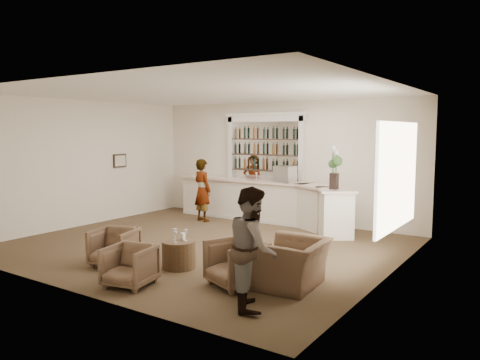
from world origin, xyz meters
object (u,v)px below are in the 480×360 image
object	(u,v)px
flower_vase	(334,165)
armchair_center	(130,266)
armchair_far	(292,263)
espresso_machine	(285,174)
guest	(252,248)
cocktail_table	(179,254)
armchair_left	(114,247)
bar_counter	(267,202)
armchair_right	(236,263)
sommelier	(202,190)

from	to	relation	value
flower_vase	armchair_center	bearing A→B (deg)	-104.88
armchair_far	espresso_machine	size ratio (longest dim) A/B	2.36
guest	espresso_machine	bearing A→B (deg)	-12.44
cocktail_table	armchair_left	xyz separation A→B (m)	(-1.12, -0.53, 0.10)
cocktail_table	espresso_machine	world-z (taller)	espresso_machine
bar_counter	espresso_machine	xyz separation A→B (m)	(0.57, -0.05, 0.78)
flower_vase	armchair_right	bearing A→B (deg)	-89.11
sommelier	armchair_left	world-z (taller)	sommelier
armchair_center	armchair_right	size ratio (longest dim) A/B	0.89
cocktail_table	armchair_left	size ratio (longest dim) A/B	0.81
cocktail_table	armchair_right	distance (m)	1.46
armchair_center	armchair_right	world-z (taller)	armchair_right
guest	flower_vase	xyz separation A→B (m)	(-0.77, 4.79, 0.84)
armchair_center	armchair_left	bearing A→B (deg)	137.62
guest	armchair_right	world-z (taller)	guest
sommelier	bar_counter	bearing A→B (deg)	-136.76
armchair_left	flower_vase	world-z (taller)	flower_vase
cocktail_table	flower_vase	size ratio (longest dim) A/B	0.61
sommelier	guest	world-z (taller)	sommelier
cocktail_table	sommelier	distance (m)	4.53
flower_vase	espresso_machine	bearing A→B (deg)	158.69
sommelier	armchair_far	xyz separation A→B (m)	(4.62, -3.54, -0.48)
armchair_far	bar_counter	bearing A→B (deg)	-149.47
armchair_left	sommelier	bearing A→B (deg)	90.67
sommelier	armchair_center	bearing A→B (deg)	131.96
armchair_center	espresso_machine	xyz separation A→B (m)	(-0.28, 5.75, 1.02)
armchair_right	armchair_far	world-z (taller)	armchair_far
bar_counter	sommelier	world-z (taller)	sommelier
bar_counter	cocktail_table	bearing A→B (deg)	-79.70
bar_counter	cocktail_table	xyz separation A→B (m)	(0.84, -4.60, -0.32)
bar_counter	guest	xyz separation A→B (m)	(2.97, -5.48, 0.29)
guest	flower_vase	bearing A→B (deg)	-27.22
espresso_machine	armchair_center	bearing A→B (deg)	-79.85
armchair_center	flower_vase	size ratio (longest dim) A/B	0.73
bar_counter	armchair_left	bearing A→B (deg)	-93.18
espresso_machine	flower_vase	world-z (taller)	flower_vase
cocktail_table	guest	distance (m)	2.39
cocktail_table	guest	size ratio (longest dim) A/B	0.36
bar_counter	armchair_center	world-z (taller)	bar_counter
armchair_left	flower_vase	size ratio (longest dim) A/B	0.76
armchair_right	flower_vase	distance (m)	4.36
cocktail_table	armchair_far	bearing A→B (deg)	6.05
armchair_left	armchair_center	xyz separation A→B (m)	(1.13, -0.67, -0.01)
armchair_left	espresso_machine	distance (m)	5.25
sommelier	armchair_far	size ratio (longest dim) A/B	1.48
bar_counter	armchair_right	xyz separation A→B (m)	(2.27, -4.85, -0.20)
guest	armchair_center	bearing A→B (deg)	62.30
espresso_machine	flower_vase	size ratio (longest dim) A/B	0.50
espresso_machine	flower_vase	xyz separation A→B (m)	(1.64, -0.64, 0.35)
armchair_left	armchair_far	size ratio (longest dim) A/B	0.65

